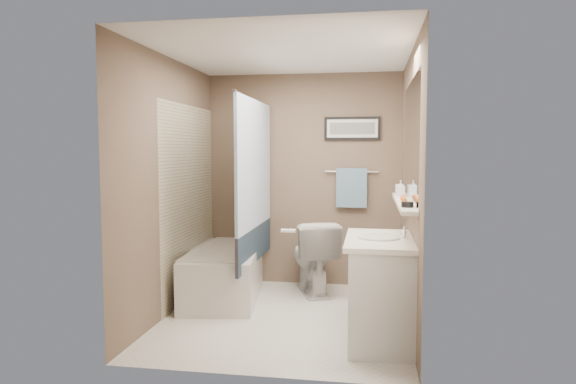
% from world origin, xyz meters
% --- Properties ---
extents(ground, '(2.50, 2.50, 0.00)m').
position_xyz_m(ground, '(0.00, 0.00, 0.00)').
color(ground, silver).
rests_on(ground, ground).
extents(ceiling, '(2.20, 2.50, 0.04)m').
position_xyz_m(ceiling, '(0.00, 0.00, 2.38)').
color(ceiling, white).
rests_on(ceiling, wall_back).
extents(wall_back, '(2.20, 0.04, 2.40)m').
position_xyz_m(wall_back, '(0.00, 1.23, 1.20)').
color(wall_back, brown).
rests_on(wall_back, ground).
extents(wall_front, '(2.20, 0.04, 2.40)m').
position_xyz_m(wall_front, '(0.00, -1.23, 1.20)').
color(wall_front, brown).
rests_on(wall_front, ground).
extents(wall_left, '(0.04, 2.50, 2.40)m').
position_xyz_m(wall_left, '(-1.08, 0.00, 1.20)').
color(wall_left, brown).
rests_on(wall_left, ground).
extents(wall_right, '(0.04, 2.50, 2.40)m').
position_xyz_m(wall_right, '(1.08, 0.00, 1.20)').
color(wall_right, brown).
rests_on(wall_right, ground).
extents(tile_surround, '(0.02, 1.55, 2.00)m').
position_xyz_m(tile_surround, '(-1.09, 0.50, 1.00)').
color(tile_surround, '#C3B694').
rests_on(tile_surround, wall_left).
extents(curtain_rod, '(0.02, 1.55, 0.02)m').
position_xyz_m(curtain_rod, '(-0.40, 0.50, 2.05)').
color(curtain_rod, silver).
rests_on(curtain_rod, wall_left).
extents(curtain_upper, '(0.03, 1.45, 1.28)m').
position_xyz_m(curtain_upper, '(-0.40, 0.50, 1.40)').
color(curtain_upper, white).
rests_on(curtain_upper, curtain_rod).
extents(curtain_lower, '(0.03, 1.45, 0.36)m').
position_xyz_m(curtain_lower, '(-0.40, 0.50, 0.58)').
color(curtain_lower, '#233342').
rests_on(curtain_lower, curtain_rod).
extents(mirror, '(0.02, 1.60, 1.00)m').
position_xyz_m(mirror, '(1.09, -0.15, 1.62)').
color(mirror, silver).
rests_on(mirror, wall_right).
extents(shelf, '(0.12, 1.60, 0.03)m').
position_xyz_m(shelf, '(1.04, -0.15, 1.10)').
color(shelf, silver).
rests_on(shelf, wall_right).
extents(towel_bar, '(0.60, 0.02, 0.02)m').
position_xyz_m(towel_bar, '(0.55, 1.22, 1.30)').
color(towel_bar, silver).
rests_on(towel_bar, wall_back).
extents(towel, '(0.34, 0.05, 0.44)m').
position_xyz_m(towel, '(0.55, 1.20, 1.12)').
color(towel, '#8FB8D1').
rests_on(towel, towel_bar).
extents(art_frame, '(0.62, 0.02, 0.26)m').
position_xyz_m(art_frame, '(0.55, 1.23, 1.78)').
color(art_frame, black).
rests_on(art_frame, wall_back).
extents(art_mat, '(0.56, 0.00, 0.20)m').
position_xyz_m(art_mat, '(0.55, 1.22, 1.78)').
color(art_mat, white).
rests_on(art_mat, art_frame).
extents(art_image, '(0.50, 0.00, 0.13)m').
position_xyz_m(art_image, '(0.55, 1.22, 1.78)').
color(art_image, '#595959').
rests_on(art_image, art_mat).
extents(door, '(0.80, 0.02, 2.00)m').
position_xyz_m(door, '(0.55, -1.24, 1.00)').
color(door, silver).
rests_on(door, wall_front).
extents(door_handle, '(0.10, 0.02, 0.02)m').
position_xyz_m(door_handle, '(0.22, -1.19, 1.00)').
color(door_handle, silver).
rests_on(door_handle, door).
extents(bathtub, '(0.89, 1.58, 0.50)m').
position_xyz_m(bathtub, '(-0.75, 0.59, 0.25)').
color(bathtub, silver).
rests_on(bathtub, ground).
extents(tub_rim, '(0.56, 1.36, 0.02)m').
position_xyz_m(tub_rim, '(-0.75, 0.59, 0.50)').
color(tub_rim, beige).
rests_on(tub_rim, bathtub).
extents(toilet, '(0.68, 0.88, 0.80)m').
position_xyz_m(toilet, '(0.15, 0.87, 0.40)').
color(toilet, silver).
rests_on(toilet, ground).
extents(vanity, '(0.52, 0.91, 0.80)m').
position_xyz_m(vanity, '(0.85, -0.44, 0.40)').
color(vanity, silver).
rests_on(vanity, ground).
extents(countertop, '(0.54, 0.96, 0.04)m').
position_xyz_m(countertop, '(0.84, -0.44, 0.82)').
color(countertop, white).
rests_on(countertop, vanity).
extents(sink_basin, '(0.34, 0.34, 0.01)m').
position_xyz_m(sink_basin, '(0.83, -0.44, 0.85)').
color(sink_basin, silver).
rests_on(sink_basin, countertop).
extents(faucet_spout, '(0.02, 0.02, 0.10)m').
position_xyz_m(faucet_spout, '(1.03, -0.44, 0.89)').
color(faucet_spout, white).
rests_on(faucet_spout, countertop).
extents(faucet_knob, '(0.05, 0.05, 0.05)m').
position_xyz_m(faucet_knob, '(1.03, -0.34, 0.87)').
color(faucet_knob, silver).
rests_on(faucet_knob, countertop).
extents(candle_bowl_near, '(0.09, 0.09, 0.04)m').
position_xyz_m(candle_bowl_near, '(1.04, -0.66, 1.14)').
color(candle_bowl_near, black).
rests_on(candle_bowl_near, shelf).
extents(hair_brush_front, '(0.04, 0.22, 0.04)m').
position_xyz_m(hair_brush_front, '(1.04, -0.25, 1.14)').
color(hair_brush_front, '#C8601C').
rests_on(hair_brush_front, shelf).
extents(hair_brush_back, '(0.06, 0.22, 0.04)m').
position_xyz_m(hair_brush_back, '(1.04, -0.13, 1.14)').
color(hair_brush_back, '#C4471B').
rests_on(hair_brush_back, shelf).
extents(pink_comb, '(0.04, 0.16, 0.01)m').
position_xyz_m(pink_comb, '(1.04, 0.04, 1.12)').
color(pink_comb, pink).
rests_on(pink_comb, shelf).
extents(glass_jar, '(0.08, 0.08, 0.10)m').
position_xyz_m(glass_jar, '(1.04, 0.43, 1.17)').
color(glass_jar, white).
rests_on(glass_jar, shelf).
extents(soap_bottle, '(0.07, 0.08, 0.15)m').
position_xyz_m(soap_bottle, '(1.04, 0.24, 1.19)').
color(soap_bottle, '#999999').
rests_on(soap_bottle, shelf).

